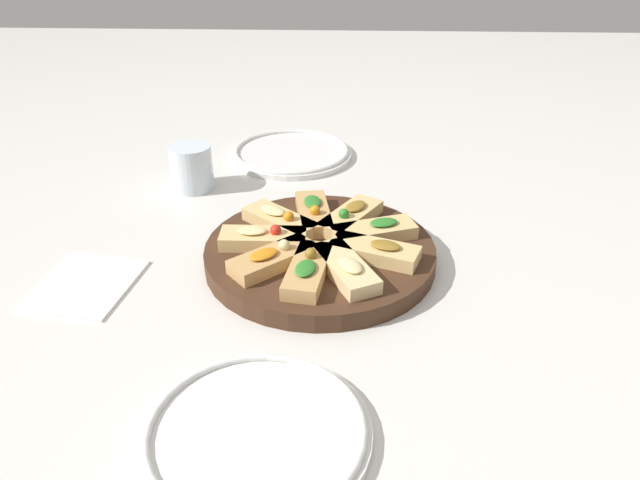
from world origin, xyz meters
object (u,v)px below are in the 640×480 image
Objects in this scene: plate_right at (256,432)px; serving_board at (320,254)px; water_glass at (192,167)px; napkin_stack at (86,283)px; plate_left at (291,153)px.

serving_board is at bearing 171.38° from plate_right.
napkin_stack is at bearing -14.35° from water_glass.
serving_board is 0.32m from water_glass.
plate_left reaches higher than napkin_stack.
napkin_stack is (0.30, -0.08, -0.03)m from water_glass.
plate_left is 1.04× the size of plate_right.
plate_right is at bearing 1.73° from plate_left.
water_glass is 0.31m from napkin_stack.
serving_board is 0.31m from plate_right.
plate_left is (-0.37, -0.07, -0.00)m from serving_board.
napkin_stack is at bearing -27.67° from plate_left.
plate_right is at bearing -8.62° from serving_board.
water_glass is at bearing -135.53° from serving_board.
plate_left is 0.21m from water_glass.
serving_board is 2.29× the size of napkin_stack.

